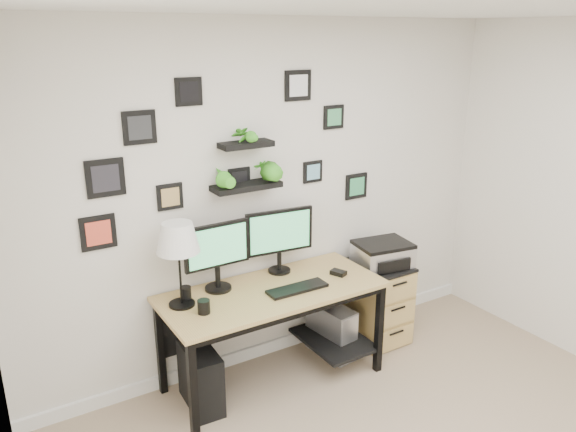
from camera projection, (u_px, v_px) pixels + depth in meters
room at (279, 344)px, 4.61m from camera, size 4.00×4.00×4.00m
desk at (275, 302)px, 4.06m from camera, size 1.60×0.70×0.75m
monitor_left at (217, 252)px, 3.88m from camera, size 0.48×0.19×0.49m
monitor_right at (279, 236)px, 4.18m from camera, size 0.53×0.19×0.49m
keyboard at (297, 289)px, 3.97m from camera, size 0.45×0.15×0.02m
mouse at (338, 273)px, 4.21m from camera, size 0.11×0.13×0.03m
table_lamp at (178, 240)px, 3.60m from camera, size 0.28×0.28×0.58m
mug at (204, 307)px, 3.63m from camera, size 0.08×0.08×0.09m
pen_cup at (186, 294)px, 3.80m from camera, size 0.08×0.08×0.10m
pc_tower_black at (201, 378)px, 3.87m from camera, size 0.22×0.44×0.43m
pc_tower_grey at (331, 330)px, 4.50m from camera, size 0.24×0.44×0.42m
file_cabinet at (376, 302)px, 4.71m from camera, size 0.43×0.53×0.67m
printer at (383, 254)px, 4.56m from camera, size 0.48×0.40×0.20m
wall_decor at (240, 159)px, 3.90m from camera, size 2.29×0.18×1.07m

